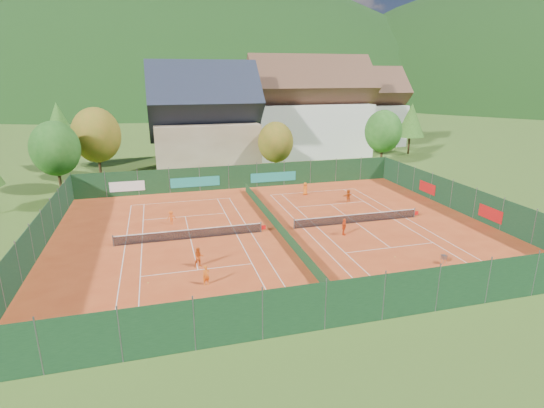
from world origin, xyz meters
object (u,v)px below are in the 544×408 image
at_px(hotel_block_a, 309,113).
at_px(player_left_mid, 199,257).
at_px(hotel_block_b, 360,112).
at_px(chalet, 204,124).
at_px(player_right_far_b, 348,196).
at_px(ball_hopper, 444,257).
at_px(player_left_near, 206,275).
at_px(player_left_far, 171,218).
at_px(player_right_far_a, 305,189).
at_px(player_right_near, 344,227).

relative_size(hotel_block_a, player_left_mid, 13.87).
bearing_deg(hotel_block_b, chalet, -157.01).
bearing_deg(hotel_block_b, player_right_far_b, -117.93).
bearing_deg(player_right_far_b, ball_hopper, 69.06).
distance_m(chalet, player_left_near, 39.62).
height_order(chalet, ball_hopper, chalet).
distance_m(hotel_block_a, player_left_mid, 48.61).
xyz_separation_m(player_left_near, player_left_far, (-1.78, 13.30, -0.04)).
distance_m(hotel_block_b, player_left_far, 56.21).
bearing_deg(chalet, player_left_near, -96.84).
bearing_deg(player_right_far_b, hotel_block_a, -122.13).
relative_size(chalet, player_right_far_a, 10.77).
bearing_deg(player_left_near, chalet, 67.43).
relative_size(player_left_far, player_right_far_a, 0.91).
distance_m(player_left_near, player_left_mid, 3.07).
bearing_deg(player_left_near, player_right_near, 9.82).
bearing_deg(player_left_far, player_right_far_a, -170.09).
height_order(chalet, player_left_mid, chalet).
height_order(hotel_block_a, player_right_far_a, hotel_block_a).
height_order(hotel_block_b, player_right_far_a, hotel_block_b).
xyz_separation_m(hotel_block_a, ball_hopper, (-5.73, -46.26, -6.83)).
distance_m(chalet, player_left_mid, 36.64).
bearing_deg(player_left_mid, player_right_far_b, 29.26).
height_order(hotel_block_a, player_left_near, hotel_block_a).
xyz_separation_m(player_left_near, player_left_mid, (-0.18, 3.06, 0.05)).
height_order(hotel_block_a, hotel_block_b, hotel_block_a).
height_order(chalet, player_right_near, chalet).
bearing_deg(player_right_near, hotel_block_b, 15.36).
relative_size(ball_hopper, player_right_near, 0.51).
xyz_separation_m(hotel_block_b, player_right_far_a, (-23.42, -33.09, -5.87)).
relative_size(hotel_block_b, ball_hopper, 21.60).
height_order(ball_hopper, player_left_mid, player_left_mid).
bearing_deg(player_left_mid, chalet, 76.73).
height_order(player_left_far, player_right_far_b, player_right_far_b).
bearing_deg(player_left_far, player_right_near, 142.50).
distance_m(hotel_block_b, ball_hopper, 58.05).
relative_size(player_left_mid, player_left_far, 1.13).
relative_size(player_left_far, player_right_far_b, 0.94).
xyz_separation_m(hotel_block_a, player_left_mid, (-23.84, -41.84, -6.60)).
bearing_deg(player_right_near, ball_hopper, -104.54).
height_order(player_left_mid, player_right_far_a, player_left_mid).
xyz_separation_m(hotel_block_a, player_left_far, (-25.44, -31.60, -6.69)).
bearing_deg(player_right_far_b, player_left_mid, 13.83).
distance_m(hotel_block_b, player_right_far_b, 42.57).
xyz_separation_m(chalet, hotel_block_a, (19.00, 6.00, 0.76)).
bearing_deg(hotel_block_a, player_left_far, -128.84).
xyz_separation_m(ball_hopper, player_left_far, (-19.71, 14.66, 0.13)).
bearing_deg(ball_hopper, hotel_block_a, 82.94).
bearing_deg(chalet, hotel_block_b, 22.99).
xyz_separation_m(hotel_block_b, ball_hopper, (-19.73, -54.26, -6.06)).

